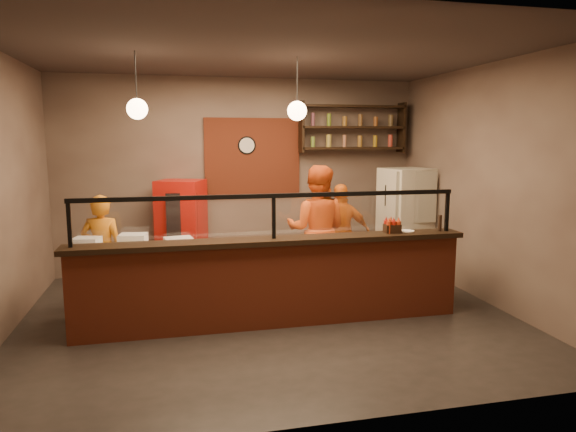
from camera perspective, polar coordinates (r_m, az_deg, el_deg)
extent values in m
plane|color=black|center=(6.55, -2.08, -11.13)|extent=(6.00, 6.00, 0.00)
plane|color=#3B312E|center=(6.25, -2.24, 17.69)|extent=(6.00, 6.00, 0.00)
plane|color=#726154|center=(8.66, -5.27, 4.52)|extent=(6.00, 0.00, 6.00)
plane|color=#726154|center=(7.37, 21.44, 3.25)|extent=(0.00, 5.00, 5.00)
plane|color=#726154|center=(3.79, 4.94, -0.73)|extent=(6.00, 0.00, 6.00)
cube|color=maroon|center=(8.64, -3.95, 6.52)|extent=(1.60, 0.04, 1.30)
cube|color=maroon|center=(6.12, -1.57, -7.65)|extent=(4.60, 0.25, 1.00)
cube|color=black|center=(5.99, -1.59, -2.78)|extent=(4.70, 0.37, 0.06)
cube|color=gray|center=(6.61, -2.43, -7.09)|extent=(4.60, 0.75, 0.85)
cube|color=white|center=(6.51, -2.45, -3.27)|extent=(4.60, 0.75, 0.05)
cube|color=white|center=(5.94, -1.60, -0.13)|extent=(4.40, 0.02, 0.50)
cube|color=black|center=(5.91, -1.61, 2.26)|extent=(4.50, 0.05, 0.05)
cube|color=black|center=(5.93, -23.14, -0.85)|extent=(0.04, 0.04, 0.50)
cube|color=black|center=(5.94, -1.60, -0.13)|extent=(0.04, 0.04, 0.50)
cube|color=black|center=(6.74, 17.25, 0.52)|extent=(0.04, 0.04, 0.50)
cube|color=black|center=(8.92, 7.14, 7.50)|extent=(1.80, 0.28, 0.04)
cube|color=black|center=(8.92, 7.18, 9.75)|extent=(1.80, 0.28, 0.04)
cube|color=black|center=(8.94, 7.22, 11.99)|extent=(1.80, 0.28, 0.04)
cube|color=black|center=(8.65, 1.49, 9.85)|extent=(0.04, 0.28, 0.85)
cube|color=black|center=(9.27, 12.49, 9.57)|extent=(0.04, 0.28, 0.85)
cylinder|color=black|center=(8.61, -4.61, 7.83)|extent=(0.30, 0.04, 0.30)
cylinder|color=black|center=(6.31, -16.55, 14.52)|extent=(0.01, 0.01, 0.60)
sphere|color=#FFC98C|center=(6.28, -16.41, 11.34)|extent=(0.24, 0.24, 0.24)
cylinder|color=black|center=(6.49, 1.02, 14.69)|extent=(0.01, 0.01, 0.60)
sphere|color=#FFC98C|center=(6.46, 1.01, 11.60)|extent=(0.24, 0.24, 0.24)
imported|color=#C66E12|center=(7.14, -19.90, -3.74)|extent=(0.60, 0.45, 1.50)
imported|color=#C34512|center=(7.35, 3.22, -1.52)|extent=(1.10, 0.99, 1.84)
imported|color=orange|center=(7.94, 5.95, -1.95)|extent=(0.94, 0.48, 1.53)
cube|color=beige|center=(8.65, 12.94, -0.55)|extent=(0.85, 0.81, 1.73)
cube|color=#AC120B|center=(8.34, -11.71, -1.45)|extent=(0.85, 0.82, 1.57)
cylinder|color=beige|center=(6.60, -3.24, -2.83)|extent=(0.62, 0.62, 0.01)
cube|color=silver|center=(6.56, -21.45, -2.88)|extent=(0.34, 0.30, 0.15)
cube|color=silver|center=(6.55, -16.83, -2.61)|extent=(0.35, 0.30, 0.16)
cube|color=silver|center=(6.19, -12.06, -3.09)|extent=(0.35, 0.30, 0.16)
cylinder|color=gold|center=(6.45, -17.05, -3.24)|extent=(0.33, 0.24, 0.06)
cube|color=black|center=(6.47, 11.50, -1.36)|extent=(0.20, 0.16, 0.11)
cylinder|color=black|center=(6.73, 16.53, -0.74)|extent=(0.05, 0.05, 0.20)
cylinder|color=white|center=(6.59, 13.08, -1.63)|extent=(0.20, 0.20, 0.01)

